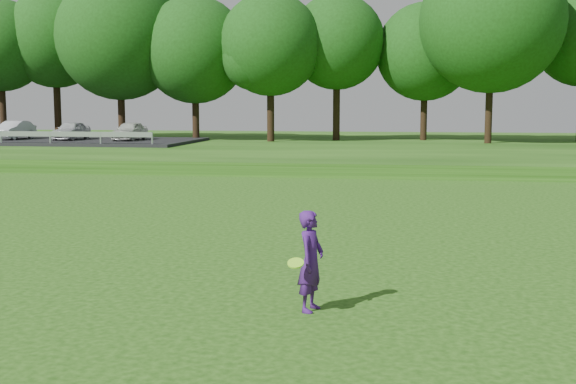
# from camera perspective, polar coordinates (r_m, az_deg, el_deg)

# --- Properties ---
(ground) EXTENTS (140.00, 140.00, 0.00)m
(ground) POSITION_cam_1_polar(r_m,az_deg,el_deg) (11.46, 1.91, -8.73)
(ground) COLOR #193F0C
(ground) RESTS_ON ground
(berm) EXTENTS (130.00, 30.00, 0.60)m
(berm) POSITION_cam_1_polar(r_m,az_deg,el_deg) (45.05, 7.47, 3.37)
(berm) COLOR #193F0C
(berm) RESTS_ON ground
(walking_path) EXTENTS (130.00, 1.60, 0.04)m
(walking_path) POSITION_cam_1_polar(r_m,az_deg,el_deg) (31.12, 6.63, 1.26)
(walking_path) COLOR gray
(walking_path) RESTS_ON ground
(treeline) EXTENTS (104.00, 7.00, 15.00)m
(treeline) POSITION_cam_1_polar(r_m,az_deg,el_deg) (49.21, 7.77, 12.76)
(treeline) COLOR #163F0E
(treeline) RESTS_ON berm
(parking_lot) EXTENTS (24.00, 9.00, 1.38)m
(parking_lot) POSITION_cam_1_polar(r_m,az_deg,el_deg) (50.72, -21.11, 4.18)
(parking_lot) COLOR black
(parking_lot) RESTS_ON berm
(woman) EXTENTS (0.53, 0.87, 1.53)m
(woman) POSITION_cam_1_polar(r_m,az_deg,el_deg) (10.85, 1.82, -5.47)
(woman) COLOR #43186E
(woman) RESTS_ON ground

